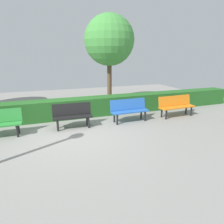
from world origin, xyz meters
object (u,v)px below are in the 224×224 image
(bench_orange, at_px, (176,105))
(bench_blue, at_px, (129,109))
(bench_black, at_px, (72,115))
(tree_near, at_px, (109,41))

(bench_orange, height_order, bench_blue, same)
(bench_black, height_order, tree_near, tree_near)
(bench_black, bearing_deg, bench_blue, -178.80)
(bench_blue, xyz_separation_m, tree_near, (-0.21, -2.90, 2.71))
(bench_blue, relative_size, tree_near, 0.34)
(bench_blue, distance_m, bench_black, 2.18)
(bench_orange, distance_m, tree_near, 4.46)
(bench_orange, relative_size, bench_black, 1.17)
(bench_orange, height_order, tree_near, tree_near)
(bench_orange, xyz_separation_m, bench_blue, (2.13, -0.07, -0.00))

